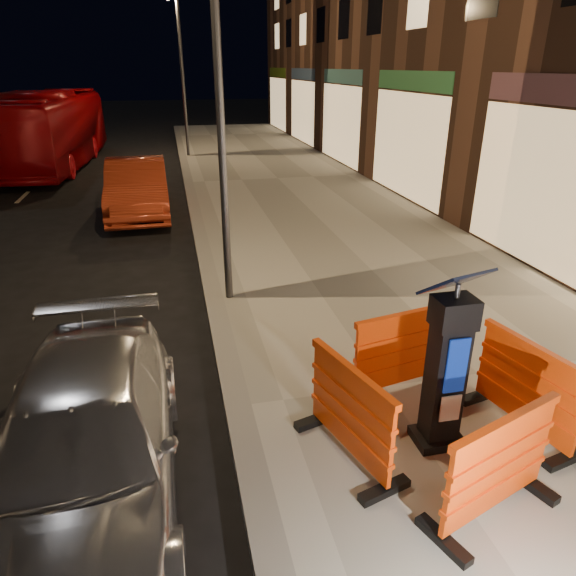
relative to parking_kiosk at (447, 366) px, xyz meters
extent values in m
plane|color=black|center=(-1.90, 1.03, -1.05)|extent=(120.00, 120.00, 0.00)
cube|color=gray|center=(1.10, 1.03, -0.97)|extent=(6.00, 60.00, 0.15)
cube|color=slate|center=(-1.90, 1.03, -0.97)|extent=(0.30, 60.00, 0.15)
cube|color=black|center=(0.00, 0.00, 0.00)|extent=(0.69, 0.69, 1.79)
cube|color=#F7450A|center=(0.00, -0.95, -0.40)|extent=(1.39, 0.93, 1.00)
cube|color=#F7450A|center=(0.00, 0.95, -0.40)|extent=(1.36, 0.77, 1.00)
cube|color=#F7450A|center=(-0.95, 0.00, -0.40)|extent=(0.87, 1.38, 1.00)
cube|color=#F7450A|center=(0.95, 0.00, -0.40)|extent=(0.79, 1.37, 1.00)
imported|color=silver|center=(-3.37, 0.16, -1.05)|extent=(1.69, 4.07, 1.18)
imported|color=#AA331B|center=(-3.33, 10.24, -1.05)|extent=(1.65, 4.38, 1.43)
imported|color=#99050C|center=(-6.79, 18.21, -1.05)|extent=(2.88, 10.26, 2.83)
cylinder|color=#3F3F44|center=(-1.65, 4.03, 2.10)|extent=(0.12, 0.12, 6.00)
cylinder|color=#3F3F44|center=(-1.65, 19.03, 2.10)|extent=(0.12, 0.12, 6.00)
camera|label=1|loc=(-2.39, -3.75, 2.63)|focal=32.00mm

